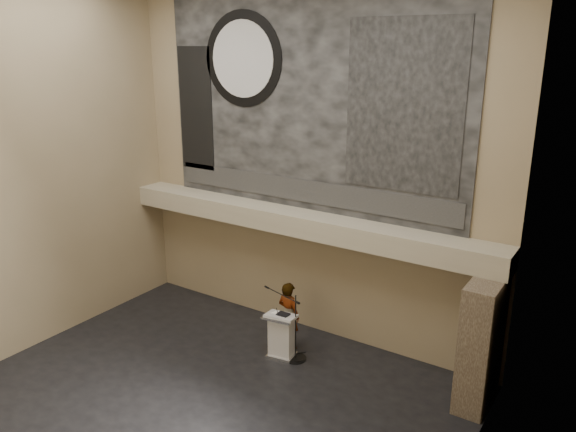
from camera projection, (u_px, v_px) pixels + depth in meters
The scene contains 19 objects.
floor at pixel (202, 403), 11.51m from camera, with size 10.00×10.00×0.00m, color black.
wall_back at pixel (306, 166), 13.45m from camera, with size 10.00×0.02×8.50m, color #8B7958.
wall_left at pixel (30, 171), 12.88m from camera, with size 0.02×8.00×8.50m, color #8B7958.
wall_right at pixel (465, 260), 7.63m from camera, with size 0.02×8.00×8.50m, color #8B7958.
soffit at pixel (297, 222), 13.51m from camera, with size 10.00×0.80×0.50m, color tan.
sprinkler_left at pixel (244, 222), 14.40m from camera, with size 0.04×0.04×0.06m, color #B2893D.
sprinkler_right at pixel (367, 248), 12.56m from camera, with size 0.04×0.04×0.06m, color #B2893D.
banner at pixel (306, 105), 13.00m from camera, with size 8.00×0.05×5.00m, color black.
banner_text_strip at pixel (305, 191), 13.57m from camera, with size 7.76×0.02×0.55m, color #2B2B2B.
banner_clock_rim at pixel (243, 59), 13.62m from camera, with size 2.30×2.30×0.02m, color black.
banner_clock_face at pixel (242, 59), 13.60m from camera, with size 1.84×1.84×0.02m, color silver.
banner_building_print at pixel (403, 107), 11.68m from camera, with size 2.60×0.02×3.60m, color black.
banner_brick_print at pixel (196, 109), 14.84m from camera, with size 1.10×0.02×3.20m, color black.
stone_pier at pixel (481, 343), 11.18m from camera, with size 0.60×1.40×2.70m, color #46382B.
lectern at pixel (282, 336), 13.06m from camera, with size 0.76×0.59×1.13m.
binder at pixel (283, 314), 12.86m from camera, with size 0.27×0.22×0.04m, color black.
papers at pixel (276, 314), 12.93m from camera, with size 0.20×0.28×0.01m, color white.
speaker_person at pixel (289, 315), 13.41m from camera, with size 0.61×0.40×1.69m, color white.
mic_stand at pixel (294, 349), 13.09m from camera, with size 1.32×0.56×1.63m.
Camera 1 is at (6.89, -7.27, 7.07)m, focal length 35.00 mm.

